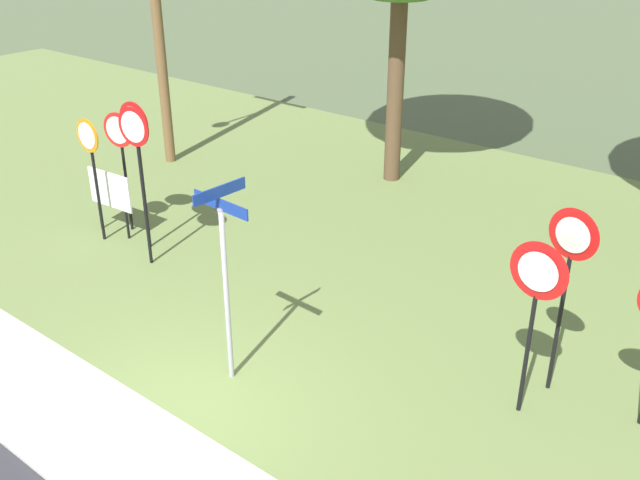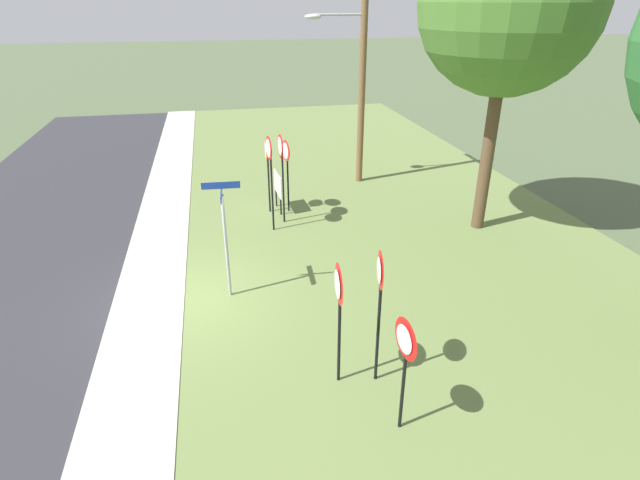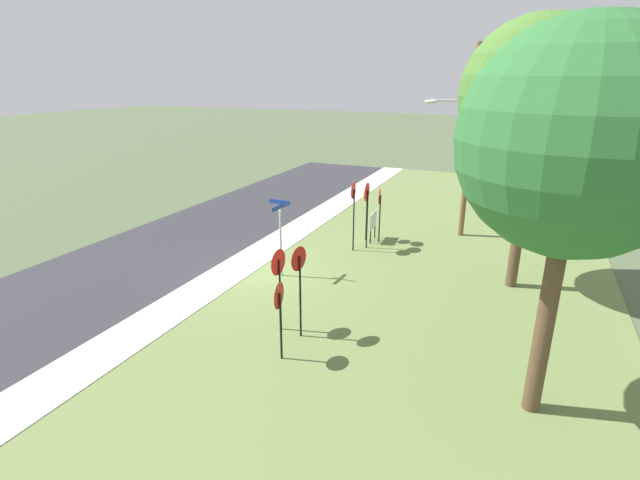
% 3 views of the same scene
% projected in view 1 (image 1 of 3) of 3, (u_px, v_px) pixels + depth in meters
% --- Properties ---
extents(ground_plane, '(160.00, 160.00, 0.00)m').
position_uv_depth(ground_plane, '(174.00, 419.00, 9.04)').
color(ground_plane, '#4C5B3D').
extents(sidewalk_strip, '(44.00, 1.60, 0.06)m').
position_uv_depth(sidewalk_strip, '(122.00, 453.00, 8.46)').
color(sidewalk_strip, '#BCB7AD').
rests_on(sidewalk_strip, ground_plane).
extents(grass_median, '(44.00, 12.00, 0.04)m').
position_uv_depth(grass_median, '(423.00, 250.00, 13.24)').
color(grass_median, olive).
rests_on(grass_median, ground_plane).
extents(stop_sign_near_left, '(0.69, 0.11, 2.74)m').
position_uv_depth(stop_sign_near_left, '(137.00, 145.00, 12.42)').
color(stop_sign_near_left, black).
rests_on(stop_sign_near_left, grass_median).
extents(stop_sign_near_right, '(0.65, 0.15, 2.34)m').
position_uv_depth(stop_sign_near_right, '(121.00, 147.00, 13.23)').
color(stop_sign_near_right, black).
rests_on(stop_sign_near_right, grass_median).
extents(stop_sign_far_left, '(0.67, 0.12, 2.84)m').
position_uv_depth(stop_sign_far_left, '(137.00, 154.00, 11.82)').
color(stop_sign_far_left, black).
rests_on(stop_sign_far_left, grass_median).
extents(stop_sign_far_center, '(0.61, 0.09, 2.35)m').
position_uv_depth(stop_sign_far_center, '(91.00, 155.00, 12.84)').
color(stop_sign_far_center, black).
rests_on(stop_sign_far_center, grass_median).
extents(yield_sign_near_left, '(0.66, 0.14, 2.60)m').
position_uv_depth(yield_sign_near_left, '(569.00, 260.00, 8.69)').
color(yield_sign_near_left, black).
rests_on(yield_sign_near_left, grass_median).
extents(yield_sign_near_right, '(0.73, 0.11, 2.39)m').
position_uv_depth(yield_sign_near_right, '(536.00, 290.00, 8.34)').
color(yield_sign_near_right, black).
rests_on(yield_sign_near_right, grass_median).
extents(street_name_post, '(0.96, 0.82, 2.78)m').
position_uv_depth(street_name_post, '(225.00, 268.00, 9.05)').
color(street_name_post, '#9EA0A8').
rests_on(street_name_post, grass_median).
extents(notice_board, '(1.10, 0.10, 1.25)m').
position_uv_depth(notice_board, '(110.00, 193.00, 13.46)').
color(notice_board, black).
rests_on(notice_board, grass_median).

